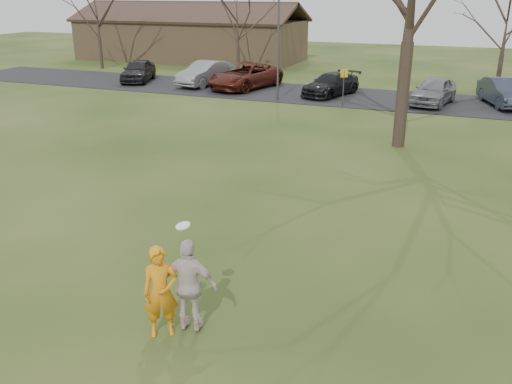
% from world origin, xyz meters
% --- Properties ---
extents(ground, '(120.00, 120.00, 0.00)m').
position_xyz_m(ground, '(0.00, 0.00, 0.00)').
color(ground, '#1E380F').
rests_on(ground, ground).
extents(parking_strip, '(62.00, 6.50, 0.04)m').
position_xyz_m(parking_strip, '(0.00, 25.00, 0.02)').
color(parking_strip, black).
rests_on(parking_strip, ground).
extents(player_defender, '(0.79, 0.73, 1.81)m').
position_xyz_m(player_defender, '(-0.28, -0.05, 0.90)').
color(player_defender, orange).
rests_on(player_defender, ground).
extents(car_0, '(3.12, 4.76, 1.51)m').
position_xyz_m(car_0, '(-17.34, 25.23, 0.79)').
color(car_0, black).
rests_on(car_0, parking_strip).
extents(car_1, '(2.56, 5.04, 1.58)m').
position_xyz_m(car_1, '(-12.20, 25.55, 0.83)').
color(car_1, gray).
rests_on(car_1, parking_strip).
extents(car_2, '(3.92, 6.16, 1.58)m').
position_xyz_m(car_2, '(-9.25, 25.37, 0.83)').
color(car_2, '#511B13').
rests_on(car_2, parking_strip).
extents(car_3, '(3.18, 4.91, 1.32)m').
position_xyz_m(car_3, '(-3.44, 24.98, 0.70)').
color(car_3, black).
rests_on(car_3, parking_strip).
extents(car_4, '(2.54, 4.63, 1.49)m').
position_xyz_m(car_4, '(2.60, 24.46, 0.79)').
color(car_4, gray).
rests_on(car_4, parking_strip).
extents(car_5, '(2.96, 4.81, 1.50)m').
position_xyz_m(car_5, '(6.25, 25.49, 0.79)').
color(car_5, '#2D3543').
rests_on(car_5, parking_strip).
extents(catching_play, '(1.14, 0.61, 2.16)m').
position_xyz_m(catching_play, '(0.17, 0.25, 0.98)').
color(catching_play, beige).
rests_on(catching_play, ground).
extents(building, '(20.60, 8.50, 5.14)m').
position_xyz_m(building, '(-20.00, 38.00, 1.93)').
color(building, '#8C6D4C').
rests_on(building, ground).
extents(lamp_post, '(0.34, 0.34, 6.27)m').
position_xyz_m(lamp_post, '(-6.00, 22.50, 3.97)').
color(lamp_post, '#47474C').
rests_on(lamp_post, ground).
extents(sign_yellow, '(0.35, 0.35, 2.08)m').
position_xyz_m(sign_yellow, '(-2.00, 22.00, 1.45)').
color(sign_yellow, '#47474C').
rests_on(sign_yellow, ground).
extents(small_tree_row, '(55.00, 5.90, 8.50)m').
position_xyz_m(small_tree_row, '(4.38, 30.06, 3.89)').
color(small_tree_row, '#352821').
rests_on(small_tree_row, ground).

